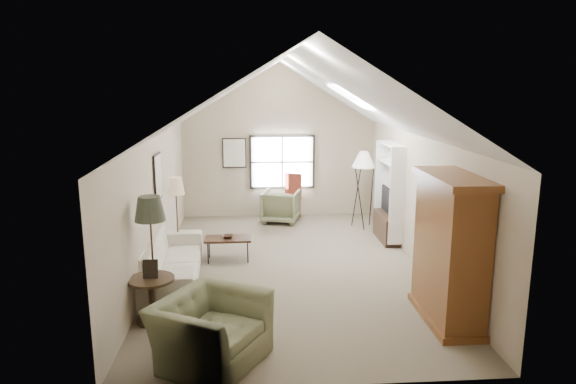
{
  "coord_description": "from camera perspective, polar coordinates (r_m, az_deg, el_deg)",
  "views": [
    {
      "loc": [
        -0.7,
        -9.37,
        3.49
      ],
      "look_at": [
        0.0,
        0.4,
        1.4
      ],
      "focal_mm": 32.0,
      "sensor_mm": 36.0,
      "label": 1
    }
  ],
  "objects": [
    {
      "name": "sofa",
      "position": [
        9.46,
        -13.1,
        -7.35
      ],
      "size": [
        1.2,
        2.78,
        0.8
      ],
      "primitive_type": "imported",
      "rotation": [
        0.0,
        0.0,
        1.62
      ],
      "color": "beige",
      "rests_on": "ground"
    },
    {
      "name": "dark_lamp",
      "position": [
        7.98,
        -14.82,
        -6.91
      ],
      "size": [
        0.48,
        0.48,
        1.9
      ],
      "primitive_type": null,
      "rotation": [
        0.0,
        0.0,
        0.05
      ],
      "color": "#24291D",
      "rests_on": "ground"
    },
    {
      "name": "tv_panel",
      "position": [
        11.67,
        11.02,
        -0.91
      ],
      "size": [
        0.05,
        0.9,
        0.55
      ],
      "primitive_type": "cube",
      "color": "black",
      "rests_on": "media_console"
    },
    {
      "name": "window",
      "position": [
        13.51,
        -0.65,
        3.35
      ],
      "size": [
        1.72,
        0.08,
        1.42
      ],
      "primitive_type": "cube",
      "color": "black",
      "rests_on": "room_shell"
    },
    {
      "name": "armchair_near",
      "position": [
        6.78,
        -8.58,
        -14.96
      ],
      "size": [
        1.66,
        1.71,
        0.85
      ],
      "primitive_type": "imported",
      "rotation": [
        0.0,
        0.0,
        1.03
      ],
      "color": "#5B6345",
      "rests_on": "ground"
    },
    {
      "name": "armoire",
      "position": [
        7.91,
        17.56,
        -6.11
      ],
      "size": [
        0.6,
        1.5,
        2.2
      ],
      "primitive_type": "cube",
      "color": "brown",
      "rests_on": "ground"
    },
    {
      "name": "tv_alcove",
      "position": [
        11.62,
        11.16,
        0.19
      ],
      "size": [
        0.32,
        1.3,
        2.1
      ],
      "primitive_type": "cube",
      "color": "white",
      "rests_on": "ground"
    },
    {
      "name": "room_shell",
      "position": [
        9.4,
        0.18,
        10.32
      ],
      "size": [
        5.01,
        8.01,
        4.0
      ],
      "color": "#746A53",
      "rests_on": "ground"
    },
    {
      "name": "side_table",
      "position": [
        8.01,
        -14.85,
        -11.5
      ],
      "size": [
        0.72,
        0.72,
        0.68
      ],
      "primitive_type": "cylinder",
      "rotation": [
        0.0,
        0.0,
        0.05
      ],
      "color": "#312314",
      "rests_on": "ground"
    },
    {
      "name": "armchair_far",
      "position": [
        13.08,
        -0.81,
        -1.58
      ],
      "size": [
        1.08,
        1.1,
        0.82
      ],
      "primitive_type": "imported",
      "rotation": [
        0.0,
        0.0,
        2.88
      ],
      "color": "#646C4C",
      "rests_on": "ground"
    },
    {
      "name": "coffee_table",
      "position": [
        10.39,
        -6.66,
        -6.3
      ],
      "size": [
        0.92,
        0.52,
        0.47
      ],
      "primitive_type": "cube",
      "rotation": [
        0.0,
        0.0,
        0.01
      ],
      "color": "#381F17",
      "rests_on": "ground"
    },
    {
      "name": "tan_lamp",
      "position": [
        10.47,
        -12.22,
        -2.82
      ],
      "size": [
        0.36,
        0.36,
        1.71
      ],
      "primitive_type": null,
      "rotation": [
        0.0,
        0.0,
        0.05
      ],
      "color": "tan",
      "rests_on": "ground"
    },
    {
      "name": "tripod_lamp",
      "position": [
        12.59,
        8.31,
        0.31
      ],
      "size": [
        0.73,
        0.73,
        1.92
      ],
      "primitive_type": null,
      "rotation": [
        0.0,
        0.0,
        0.41
      ],
      "color": "silver",
      "rests_on": "ground"
    },
    {
      "name": "media_console",
      "position": [
        11.82,
        10.9,
        -3.84
      ],
      "size": [
        0.34,
        1.18,
        0.6
      ],
      "primitive_type": "cube",
      "color": "#382316",
      "rests_on": "ground"
    },
    {
      "name": "side_chair",
      "position": [
        13.36,
        0.29,
        -0.54
      ],
      "size": [
        0.6,
        0.6,
        1.17
      ],
      "primitive_type": "cube",
      "rotation": [
        0.0,
        0.0,
        -0.42
      ],
      "color": "maroon",
      "rests_on": "ground"
    },
    {
      "name": "wall_art",
      "position": [
        11.51,
        -9.94,
        3.05
      ],
      "size": [
        1.97,
        3.71,
        0.88
      ],
      "color": "black",
      "rests_on": "room_shell"
    },
    {
      "name": "skylight",
      "position": [
        10.47,
        7.04,
        10.47
      ],
      "size": [
        0.8,
        1.2,
        0.52
      ],
      "primitive_type": null,
      "color": "white",
      "rests_on": "room_shell"
    },
    {
      "name": "bowl",
      "position": [
        10.31,
        -6.69,
        -4.93
      ],
      "size": [
        0.22,
        0.22,
        0.05
      ],
      "primitive_type": "imported",
      "rotation": [
        0.0,
        0.0,
        0.01
      ],
      "color": "#3B2018",
      "rests_on": "coffee_table"
    }
  ]
}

